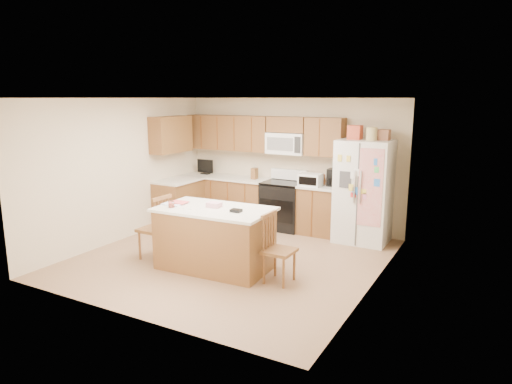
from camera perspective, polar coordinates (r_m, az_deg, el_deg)
The scene contains 9 objects.
ground at distance 7.35m, azimuth -3.14°, elevation -8.24°, with size 4.50×4.50×0.00m, color brown.
room_shell at distance 6.99m, azimuth -3.27°, elevation 2.94°, with size 4.60×4.60×2.52m.
cabinetry at distance 9.09m, azimuth -2.50°, elevation 1.63°, with size 3.36×1.56×2.15m.
stove at distance 8.84m, azimuth 3.46°, elevation -1.58°, with size 0.76×0.65×1.13m.
refrigerator at distance 8.16m, azimuth 13.32°, elevation 0.21°, with size 0.90×0.79×2.04m.
island at distance 6.81m, azimuth -5.17°, elevation -5.74°, with size 1.73×1.06×1.01m.
windsor_chair_left at distance 7.36m, azimuth -12.44°, elevation -4.51°, with size 0.43×0.45×1.02m.
windsor_chair_back at distance 7.32m, azimuth -2.12°, elevation -4.84°, with size 0.39×0.37×0.89m.
windsor_chair_right at distance 6.30m, azimuth 2.74°, elevation -7.26°, with size 0.40×0.42×0.97m.
Camera 1 is at (3.67, -5.85, 2.51)m, focal length 32.00 mm.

